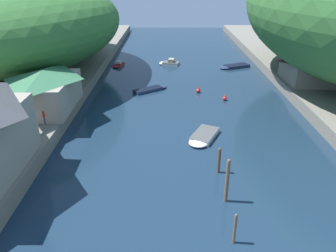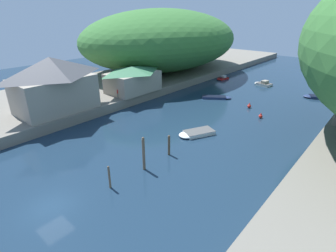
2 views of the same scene
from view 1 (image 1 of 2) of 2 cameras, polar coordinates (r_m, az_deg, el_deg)
name	(u,v)px [view 1 (image 1 of 2)]	position (r m, az deg, el deg)	size (l,w,h in m)	color
water_surface	(188,103)	(44.14, 3.49, 4.01)	(130.00, 130.00, 0.00)	#192D42
left_bank	(1,98)	(49.16, -27.03, 4.42)	(22.00, 120.00, 1.51)	slate
hillside_left	(22,22)	(59.62, -24.07, 16.16)	(30.88, 43.23, 14.27)	#387033
boathouse_shed	(46,89)	(40.15, -20.49, 6.09)	(6.50, 9.76, 4.57)	gray
right_bank_cottage	(312,65)	(51.60, 23.78, 9.71)	(7.18, 8.17, 4.75)	gray
boat_cabin_cruiser	(152,89)	(48.91, -2.74, 6.45)	(5.34, 4.44, 0.42)	navy
boat_small_dinghy	(234,66)	(62.15, 11.42, 10.13)	(6.08, 4.17, 0.48)	navy
boat_yellow_tender	(203,137)	(34.52, 6.17, -1.98)	(3.92, 5.27, 0.53)	white
boat_red_skiff	(169,63)	(63.08, 0.26, 10.96)	(4.04, 2.78, 1.13)	silver
boat_mid_channel	(119,65)	(62.63, -8.61, 10.51)	(2.10, 3.38, 0.91)	red
mooring_post_nearest	(235,229)	(22.25, 11.64, -17.09)	(0.20, 0.20, 2.36)	brown
mooring_post_second	(228,181)	(25.13, 10.35, -9.37)	(0.29, 0.29, 3.74)	brown
mooring_post_middle	(220,160)	(28.76, 8.96, -5.91)	(0.28, 0.28, 2.47)	brown
channel_buoy_near	(199,90)	(48.03, 5.41, 6.21)	(0.63, 0.63, 0.95)	red
channel_buoy_far	(225,98)	(45.52, 9.96, 4.80)	(0.59, 0.59, 0.89)	red
person_on_quay	(12,145)	(31.20, -25.53, -3.04)	(0.29, 0.42, 1.69)	#282D3D
person_by_boathouse	(44,115)	(36.36, -20.72, 1.77)	(0.31, 0.42, 1.69)	#282D3D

